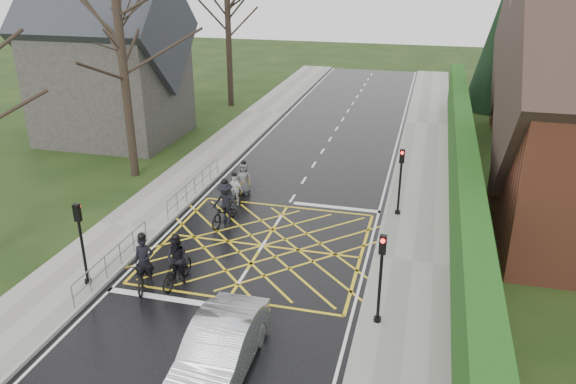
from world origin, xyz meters
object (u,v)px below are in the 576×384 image
at_px(cyclist_mid, 225,207).
at_px(car, 219,351).
at_px(cyclist_lead, 244,183).
at_px(cyclist_rear, 144,269).
at_px(cyclist_back, 177,265).
at_px(cyclist_front, 234,194).

xyz_separation_m(cyclist_mid, car, (3.26, -9.23, 0.02)).
xyz_separation_m(cyclist_mid, cyclist_lead, (-0.27, 3.31, -0.16)).
bearing_deg(cyclist_rear, cyclist_lead, 66.81).
xyz_separation_m(cyclist_back, car, (3.15, -4.08, 0.04)).
distance_m(cyclist_rear, cyclist_mid, 5.64).
distance_m(cyclist_front, cyclist_lead, 1.43).
bearing_deg(car, cyclist_rear, 138.00).
bearing_deg(car, cyclist_mid, 108.38).
distance_m(cyclist_rear, car, 5.62).
xyz_separation_m(cyclist_rear, cyclist_mid, (0.98, 5.55, 0.09)).
xyz_separation_m(cyclist_rear, cyclist_back, (1.09, 0.40, 0.08)).
xyz_separation_m(cyclist_back, cyclist_front, (-0.36, 7.02, -0.14)).
bearing_deg(cyclist_back, cyclist_mid, 96.92).
relative_size(cyclist_front, car, 0.36).
distance_m(cyclist_rear, cyclist_lead, 8.89).
bearing_deg(cyclist_rear, cyclist_back, 1.73).
distance_m(cyclist_mid, car, 9.79).
height_order(cyclist_front, car, cyclist_front).
bearing_deg(cyclist_lead, car, -72.55).
height_order(cyclist_rear, cyclist_front, cyclist_rear).
relative_size(cyclist_lead, car, 0.38).
distance_m(cyclist_back, cyclist_lead, 8.47).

